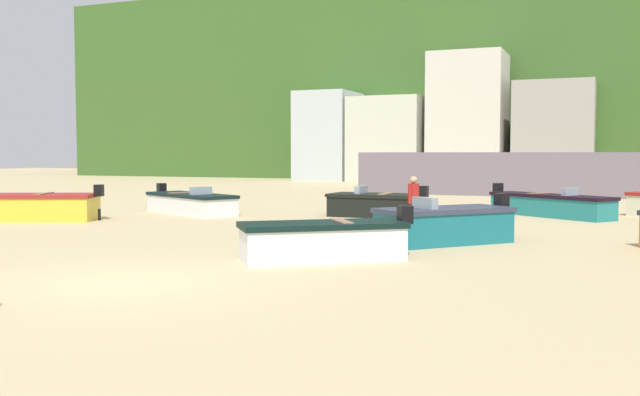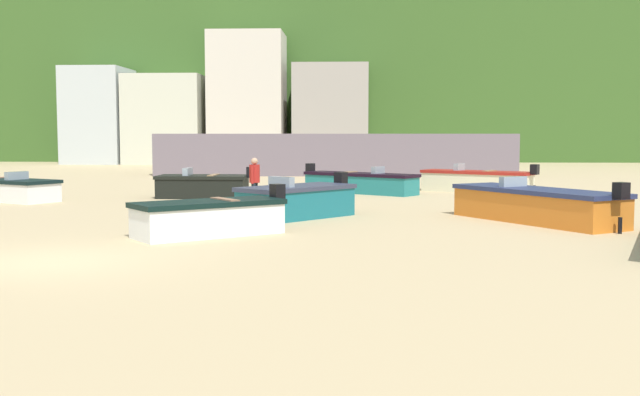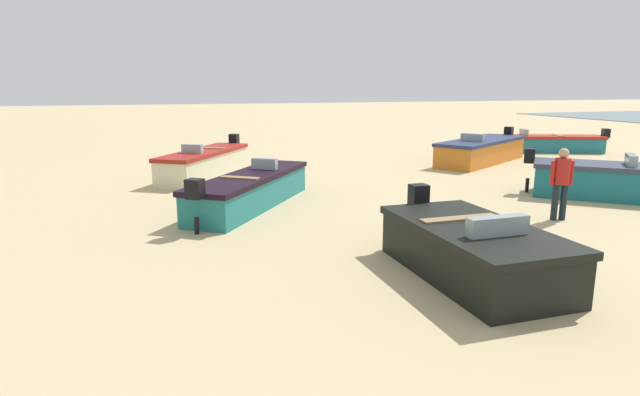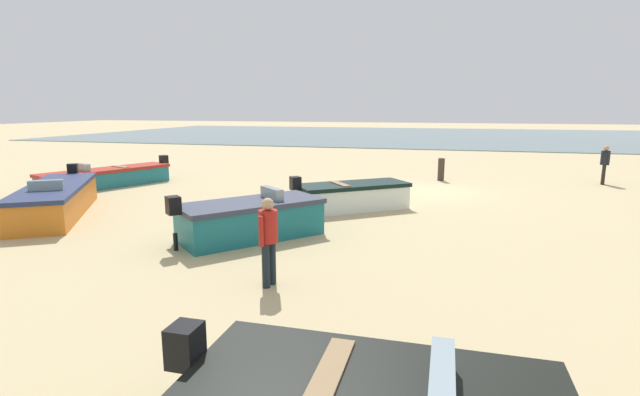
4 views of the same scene
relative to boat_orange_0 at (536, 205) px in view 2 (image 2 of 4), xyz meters
The scene contains 15 objects.
ground_plane 12.66m from the boat_orange_0, 146.94° to the right, with size 160.00×160.00×0.00m, color tan.
headland_hill 60.63m from the boat_orange_0, 100.18° to the left, with size 90.00×32.00×17.85m, color #375B24.
harbor_pier 23.88m from the boat_orange_0, 104.61° to the left, with size 20.51×2.40×2.38m, color slate.
townhouse_centre_left 47.37m from the boat_orange_0, 122.38° to the left, with size 4.60×5.62×7.59m, color #B3BEBF.
townhouse_centre 44.94m from the boat_orange_0, 116.18° to the left, with size 6.00×6.29×6.97m, color beige.
townhouse_right 42.08m from the boat_orange_0, 108.51° to the left, with size 5.75×5.13×10.24m, color beige.
townhouse_far_right 40.59m from the boat_orange_0, 99.56° to the left, with size 5.80×5.58×7.75m, color #9B958C.
boat_orange_0 is the anchor object (origin of this frame).
boat_white_1 8.88m from the boat_orange_0, 159.73° to the right, with size 3.62×3.20×1.15m.
boat_teal_4 11.01m from the boat_orange_0, 115.13° to the left, with size 4.71×3.88×1.14m.
boat_teal_5 6.61m from the boat_orange_0, behind, with size 3.43×3.62×1.24m.
boat_white_6 18.54m from the boat_orange_0, 161.01° to the left, with size 4.76×3.52×1.10m.
boat_black_7 13.00m from the boat_orange_0, 144.40° to the left, with size 3.62×1.69×1.16m.
boat_cream_9 10.59m from the boat_orange_0, 89.47° to the left, with size 4.49×3.48×1.20m.
beach_walker_distant 8.93m from the boat_orange_0, 155.78° to the left, with size 0.41×0.54×1.62m.
Camera 2 is at (5.64, -13.93, 2.40)m, focal length 43.01 mm.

